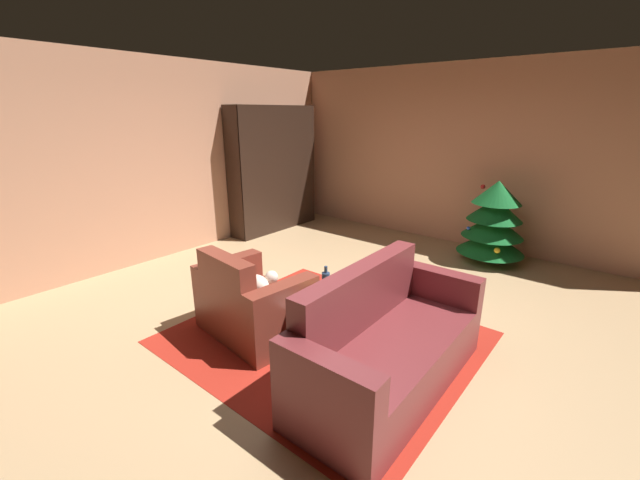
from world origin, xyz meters
name	(u,v)px	position (x,y,z in m)	size (l,w,h in m)	color
ground_plane	(329,322)	(0.00, 0.00, 0.00)	(8.12, 8.12, 0.00)	tan
wall_back	(465,157)	(0.00, 3.41, 1.39)	(6.33, 0.06, 2.78)	tan
wall_left	(153,162)	(-3.13, 0.00, 1.39)	(0.06, 6.89, 2.78)	tan
area_rug	(324,337)	(0.15, -0.26, 0.00)	(2.63, 2.35, 0.01)	#A32418
bookshelf_unit	(279,170)	(-2.87, 2.19, 1.06)	(0.39, 1.78, 2.16)	black
armchair_red	(252,305)	(-0.45, -0.63, 0.30)	(1.12, 0.84, 0.86)	maroon
couch_red	(386,347)	(0.92, -0.46, 0.32)	(0.80, 1.85, 0.93)	maroon
coffee_table	(324,305)	(0.20, -0.35, 0.41)	(0.71, 0.71, 0.45)	black
book_stack_on_table	(327,297)	(0.26, -0.37, 0.51)	(0.23, 0.18, 0.13)	red
bottle_on_table	(326,281)	(0.10, -0.18, 0.55)	(0.08, 0.08, 0.25)	navy
decorated_tree	(493,222)	(0.71, 2.83, 0.59)	(0.91, 0.91, 1.17)	brown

